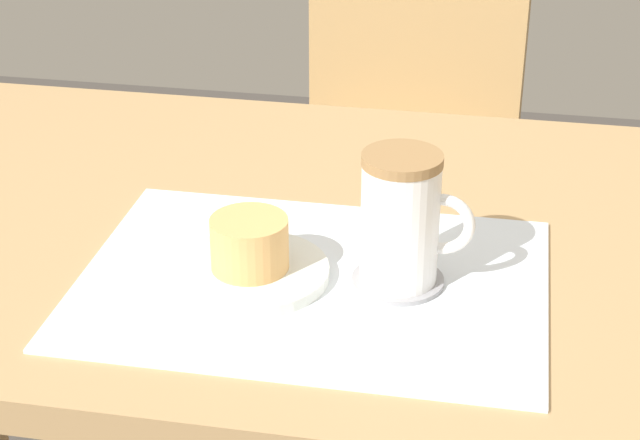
{
  "coord_description": "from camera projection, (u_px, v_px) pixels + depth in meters",
  "views": [
    {
      "loc": [
        0.22,
        -1.0,
        1.26
      ],
      "look_at": [
        0.04,
        -0.08,
        0.76
      ],
      "focal_mm": 60.0,
      "sensor_mm": 36.0,
      "label": 1
    }
  ],
  "objects": [
    {
      "name": "wooden_chair",
      "position": [
        397.0,
        159.0,
        1.87
      ],
      "size": [
        0.46,
        0.46,
        0.9
      ],
      "rotation": [
        0.0,
        0.0,
        3.03
      ],
      "color": "tan",
      "rests_on": "ground_plane"
    },
    {
      "name": "pastry_plate",
      "position": [
        250.0,
        272.0,
        1.05
      ],
      "size": [
        0.16,
        0.16,
        0.01
      ],
      "primitive_type": "cylinder",
      "color": "silver",
      "rests_on": "placemat"
    },
    {
      "name": "coffee_coaster",
      "position": [
        398.0,
        280.0,
        1.04
      ],
      "size": [
        0.09,
        0.09,
        0.0
      ],
      "primitive_type": "cylinder",
      "color": "#99999E",
      "rests_on": "placemat"
    },
    {
      "name": "coffee_mug",
      "position": [
        402.0,
        218.0,
        1.01
      ],
      "size": [
        0.11,
        0.08,
        0.13
      ],
      "color": "white",
      "rests_on": "coffee_coaster"
    },
    {
      "name": "placemat",
      "position": [
        312.0,
        282.0,
        1.05
      ],
      "size": [
        0.46,
        0.33,
        0.0
      ],
      "primitive_type": "cube",
      "color": "white",
      "rests_on": "dining_table"
    },
    {
      "name": "dining_table",
      "position": [
        294.0,
        287.0,
        1.2
      ],
      "size": [
        1.29,
        0.7,
        0.71
      ],
      "color": "tan",
      "rests_on": "ground_plane"
    },
    {
      "name": "pastry",
      "position": [
        249.0,
        244.0,
        1.04
      ],
      "size": [
        0.08,
        0.08,
        0.05
      ],
      "primitive_type": "cylinder",
      "color": "#E0A860",
      "rests_on": "pastry_plate"
    }
  ]
}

